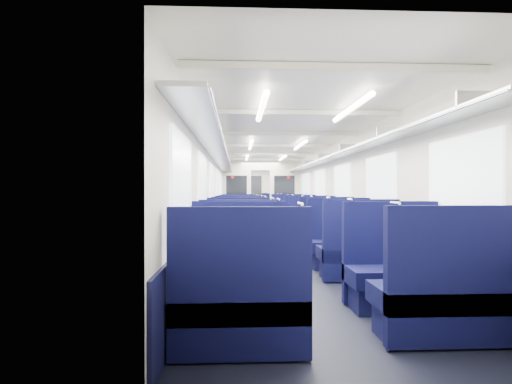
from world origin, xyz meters
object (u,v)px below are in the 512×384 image
Objects in this scene: seat_16 at (238,220)px; seat_23 at (278,212)px; seat_4 at (239,257)px; seat_1 at (441,299)px; seat_12 at (238,226)px; seat_0 at (240,307)px; seat_20 at (238,214)px; seat_10 at (238,231)px; seat_15 at (298,223)px; seat_2 at (239,273)px; seat_18 at (238,218)px; seat_17 at (291,219)px; seat_13 at (305,226)px; seat_25 at (275,211)px; seat_24 at (238,211)px; seat_8 at (238,237)px; seat_3 at (395,274)px; seat_11 at (313,231)px; seat_26 at (238,210)px; seat_22 at (238,212)px; seat_14 at (238,222)px; bulkhead at (260,191)px; seat_7 at (340,245)px; seat_5 at (358,254)px; seat_19 at (287,217)px; seat_21 at (281,214)px; seat_27 at (273,210)px; seat_6 at (238,245)px; seat_9 at (324,237)px.

seat_16 is 1.00× the size of seat_23.
seat_1 is at bearing -52.59° from seat_4.
seat_16 is at bearing 100.31° from seat_1.
seat_12 and seat_23 have the same top height.
seat_23 is (1.66, 13.65, 0.00)m from seat_0.
seat_10 is at bearing -90.00° from seat_20.
seat_15 is (0.00, 7.89, 0.00)m from seat_1.
seat_15 is (1.66, 6.76, 0.00)m from seat_2.
seat_17 is at bearing -29.49° from seat_18.
seat_17 is (0.00, 2.47, 0.00)m from seat_13.
seat_12 is at bearing -101.93° from seat_25.
seat_0 is at bearing -90.00° from seat_24.
seat_4 is 4.85m from seat_13.
seat_13 is (1.66, 5.59, 0.00)m from seat_2.
seat_15 is (1.66, 3.30, 0.00)m from seat_8.
seat_11 is at bearing 90.00° from seat_3.
seat_26 is at bearing 126.42° from seat_23.
seat_0 is 14.84m from seat_24.
seat_18 is 3.26m from seat_22.
seat_15 is (1.66, 1.11, 0.00)m from seat_12.
seat_10 and seat_14 have the same top height.
bulkhead is 2.40× the size of seat_7.
bulkhead is at bearing -75.33° from seat_24.
seat_5 is (1.66, 2.47, 0.00)m from seat_0.
seat_19 is at bearing -90.00° from seat_23.
seat_21 is (0.83, 0.71, -0.87)m from bulkhead.
seat_15 and seat_22 have the same top height.
seat_2 is 14.65m from seat_27.
seat_14 and seat_27 have the same top height.
seat_1 and seat_16 have the same top height.
seat_18 is at bearing 90.00° from seat_8.
seat_13 is 1.00× the size of seat_23.
seat_18 is 2.18m from seat_20.
seat_0 is 1.00× the size of seat_24.
seat_3 and seat_6 have the same top height.
seat_17 and seat_24 have the same top height.
seat_20 is at bearing 90.00° from seat_10.
bulkhead is 1.77m from seat_19.
seat_7 and seat_18 have the same top height.
seat_14 is (0.00, 5.89, 0.00)m from seat_4.
seat_2 and seat_6 have the same top height.
seat_12 is (0.00, 1.08, 0.00)m from seat_10.
seat_18 is at bearing -116.35° from seat_23.
seat_21 is 1.00× the size of seat_27.
seat_13 is (1.66, 3.41, 0.00)m from seat_6.
seat_4 is at bearing -90.00° from seat_20.
seat_12 and seat_18 have the same top height.
seat_24 is (-1.66, 6.78, 0.00)m from seat_15.
seat_5 is 1.00× the size of seat_22.
seat_18 is at bearing 106.28° from seat_9.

